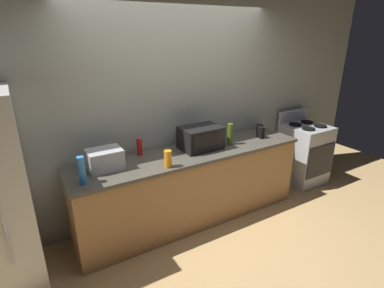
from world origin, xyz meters
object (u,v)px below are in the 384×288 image
object	(u,v)px
toaster_oven	(105,159)
bottle_olive_oil	(230,134)
cordless_phone	(261,132)
bottle_hot_sauce	(139,147)
bottle_dish_soap	(168,159)
mug_black	(260,128)
microwave	(201,138)
stove_range	(304,153)
bottle_spray_cleaner	(82,170)

from	to	relation	value
toaster_oven	bottle_olive_oil	xyz separation A→B (m)	(1.52, -0.08, 0.03)
cordless_phone	bottle_hot_sauce	size ratio (longest dim) A/B	0.77
toaster_oven	bottle_dish_soap	xyz separation A→B (m)	(0.57, -0.29, -0.01)
bottle_olive_oil	mug_black	distance (m)	0.73
microwave	bottle_dish_soap	distance (m)	0.64
toaster_oven	bottle_hot_sauce	xyz separation A→B (m)	(0.44, 0.18, -0.01)
cordless_phone	bottle_dish_soap	size ratio (longest dim) A/B	0.82
bottle_hot_sauce	stove_range	bearing A→B (deg)	-5.27
toaster_oven	cordless_phone	size ratio (longest dim) A/B	2.27
stove_range	microwave	size ratio (longest dim) A/B	2.25
mug_black	bottle_spray_cleaner	bearing A→B (deg)	-172.29
microwave	stove_range	bearing A→B (deg)	-1.49
stove_range	mug_black	size ratio (longest dim) A/B	11.69
stove_range	bottle_spray_cleaner	world-z (taller)	bottle_spray_cleaner
stove_range	bottle_hot_sauce	bearing A→B (deg)	174.73
microwave	mug_black	size ratio (longest dim) A/B	5.19
cordless_phone	bottle_hot_sauce	bearing A→B (deg)	177.92
stove_range	microwave	bearing A→B (deg)	178.51
stove_range	bottle_hot_sauce	distance (m)	2.62
stove_range	bottle_spray_cleaner	xyz separation A→B (m)	(-3.26, -0.15, 0.57)
mug_black	stove_range	bearing A→B (deg)	-13.45
toaster_oven	bottle_spray_cleaner	bearing A→B (deg)	-141.98
bottle_dish_soap	mug_black	world-z (taller)	bottle_dish_soap
microwave	bottle_olive_oil	bearing A→B (deg)	-10.69
microwave	mug_black	xyz separation A→B (m)	(1.07, 0.14, -0.09)
bottle_olive_oil	bottle_spray_cleaner	distance (m)	1.79
microwave	bottle_hot_sauce	world-z (taller)	microwave
cordless_phone	toaster_oven	bearing A→B (deg)	-175.11
microwave	mug_black	bearing A→B (deg)	7.38
bottle_spray_cleaner	mug_black	xyz separation A→B (m)	(2.48, 0.33, -0.09)
toaster_oven	bottle_spray_cleaner	size ratio (longest dim) A/B	1.27
toaster_oven	bottle_dish_soap	size ratio (longest dim) A/B	1.86
cordless_phone	bottle_spray_cleaner	xyz separation A→B (m)	(-2.29, -0.12, 0.06)
bottle_spray_cleaner	bottle_hot_sauce	bearing A→B (deg)	28.53
bottle_spray_cleaner	toaster_oven	bearing A→B (deg)	38.02
stove_range	toaster_oven	xyz separation A→B (m)	(-2.99, 0.06, 0.54)
toaster_oven	mug_black	world-z (taller)	toaster_oven
toaster_oven	bottle_hot_sauce	distance (m)	0.47
stove_range	toaster_oven	size ratio (longest dim) A/B	3.18
cordless_phone	mug_black	bearing A→B (deg)	56.60
cordless_phone	bottle_dish_soap	xyz separation A→B (m)	(-1.46, -0.20, 0.02)
microwave	toaster_oven	distance (m)	1.14
mug_black	toaster_oven	bearing A→B (deg)	-176.72
cordless_phone	bottle_spray_cleaner	world-z (taller)	bottle_spray_cleaner
microwave	mug_black	world-z (taller)	microwave
cordless_phone	bottle_spray_cleaner	bearing A→B (deg)	-169.59
bottle_spray_cleaner	mug_black	bearing A→B (deg)	7.71
toaster_oven	cordless_phone	xyz separation A→B (m)	(2.02, -0.09, -0.03)
bottle_dish_soap	bottle_olive_oil	xyz separation A→B (m)	(0.95, 0.20, 0.04)
stove_range	bottle_hot_sauce	world-z (taller)	bottle_hot_sauce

